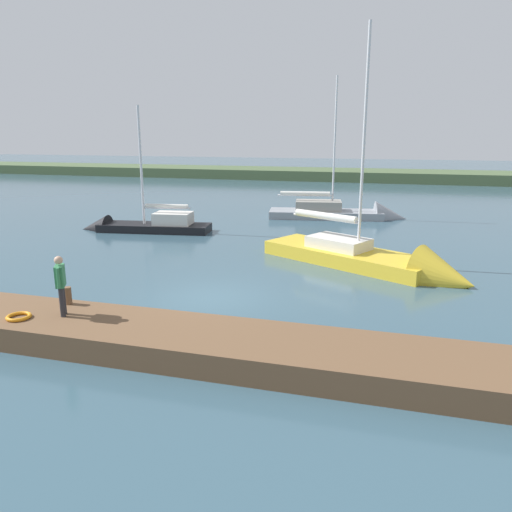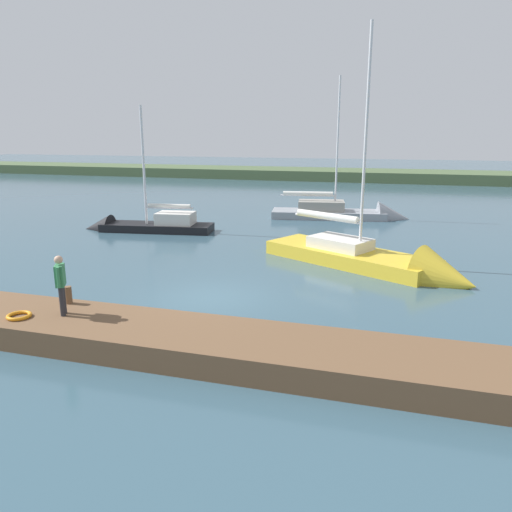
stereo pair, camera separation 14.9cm
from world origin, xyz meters
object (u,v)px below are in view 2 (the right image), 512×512
sailboat_outer_mooring (383,265)px  sailboat_near_dock (350,216)px  sailboat_far_left (142,228)px  person_on_dock (61,281)px  life_ring_buoy (19,316)px  mooring_post_far (68,295)px

sailboat_outer_mooring → sailboat_near_dock: 12.98m
sailboat_outer_mooring → sailboat_near_dock: sailboat_outer_mooring is taller
sailboat_far_left → person_on_dock: size_ratio=4.73×
life_ring_buoy → sailboat_far_left: (4.58, -14.96, -0.58)m
life_ring_buoy → sailboat_far_left: size_ratio=0.08×
life_ring_buoy → person_on_dock: bearing=-152.5°
mooring_post_far → sailboat_near_dock: bearing=-106.1°
life_ring_buoy → sailboat_far_left: sailboat_far_left is taller
sailboat_outer_mooring → person_on_dock: 12.77m
life_ring_buoy → mooring_post_far: bearing=-113.4°
sailboat_near_dock → mooring_post_far: bearing=-115.5°
sailboat_near_dock → person_on_dock: sailboat_near_dock is taller
sailboat_far_left → person_on_dock: 15.55m
sailboat_outer_mooring → sailboat_near_dock: size_ratio=1.06×
sailboat_near_dock → sailboat_outer_mooring: bearing=-87.8°
mooring_post_far → sailboat_outer_mooring: 12.41m
sailboat_outer_mooring → person_on_dock: sailboat_outer_mooring is taller
sailboat_far_left → sailboat_outer_mooring: bearing=153.1°
person_on_dock → life_ring_buoy: bearing=-1.4°
life_ring_buoy → sailboat_outer_mooring: bearing=-133.0°
sailboat_outer_mooring → sailboat_near_dock: (2.60, -12.72, -0.09)m
mooring_post_far → person_on_dock: bearing=118.4°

